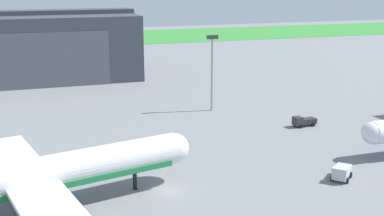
# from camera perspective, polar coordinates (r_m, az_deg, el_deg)

# --- Properties ---
(ground_plane) EXTENTS (440.00, 440.00, 0.00)m
(ground_plane) POSITION_cam_1_polar(r_m,az_deg,el_deg) (66.45, -2.73, -9.51)
(ground_plane) COLOR slate
(grass_field_strip) EXTENTS (440.00, 56.00, 0.08)m
(grass_field_strip) POSITION_cam_1_polar(r_m,az_deg,el_deg) (233.94, -14.43, 7.64)
(grass_field_strip) COLOR #368935
(grass_field_strip) RESTS_ON ground_plane
(airliner_near_left) EXTENTS (40.31, 35.51, 14.13)m
(airliner_near_left) POSITION_cam_1_polar(r_m,az_deg,el_deg) (61.81, -17.49, -7.57)
(airliner_near_left) COLOR white
(airliner_near_left) RESTS_ON ground_plane
(stair_truck) EXTENTS (4.82, 2.47, 1.99)m
(stair_truck) POSITION_cam_1_polar(r_m,az_deg,el_deg) (96.09, 12.73, -1.49)
(stair_truck) COLOR #2D2D33
(stair_truck) RESTS_ON ground_plane
(pushback_tractor) EXTENTS (4.19, 4.10, 2.08)m
(pushback_tractor) POSITION_cam_1_polar(r_m,az_deg,el_deg) (72.63, 16.84, -7.06)
(pushback_tractor) COLOR #B7BCC6
(pushback_tractor) RESTS_ON ground_plane
(apron_light_mast) EXTENTS (2.40, 0.50, 15.95)m
(apron_light_mast) POSITION_cam_1_polar(r_m,az_deg,el_deg) (103.17, 2.33, 4.86)
(apron_light_mast) COLOR #99999E
(apron_light_mast) RESTS_ON ground_plane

